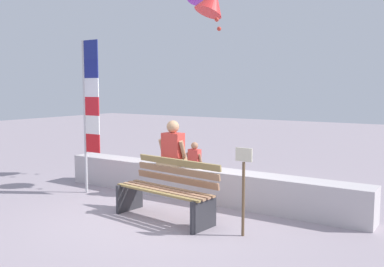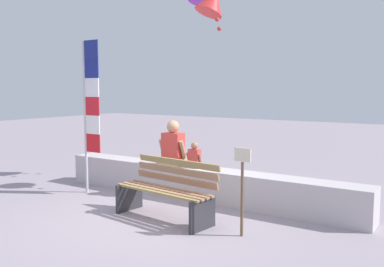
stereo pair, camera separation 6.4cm
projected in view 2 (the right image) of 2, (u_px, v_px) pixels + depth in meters
ground_plane at (157, 216)px, 6.61m from camera, size 40.00×40.00×0.00m
seawall_ledge at (200, 183)px, 7.60m from camera, size 5.89×0.49×0.57m
park_bench at (167, 191)px, 6.48m from camera, size 1.69×0.79×0.88m
person_adult at (173, 148)px, 7.82m from camera, size 0.54×0.39×0.82m
person_child at (195, 158)px, 7.58m from camera, size 0.30×0.22×0.45m
flag_banner at (90, 105)px, 7.90m from camera, size 0.39×0.05×2.84m
kite_red at (213, 2)px, 8.07m from camera, size 0.84×0.87×0.90m
sign_post at (242, 184)px, 5.65m from camera, size 0.24×0.04×1.19m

